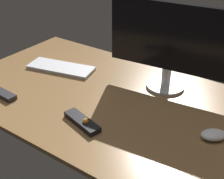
{
  "coord_description": "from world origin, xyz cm",
  "views": [
    {
      "loc": [
        73.8,
        -97.45,
        75.83
      ],
      "look_at": [
        6.79,
        -1.96,
        8.0
      ],
      "focal_mm": 50.1,
      "sensor_mm": 36.0,
      "label": 1
    }
  ],
  "objects": [
    {
      "name": "monitor",
      "position": [
        20.28,
        23.01,
        24.26
      ],
      "size": [
        56.64,
        17.99,
        40.27
      ],
      "rotation": [
        0.0,
        0.0,
        0.11
      ],
      "color": "silver",
      "rests_on": "desk"
    },
    {
      "name": "media_remote",
      "position": [
        6.92,
        -22.48,
        3.2
      ],
      "size": [
        18.95,
        9.73,
        3.82
      ],
      "rotation": [
        0.0,
        0.0,
        -0.26
      ],
      "color": "black",
      "rests_on": "desk"
    },
    {
      "name": "keyboard",
      "position": [
        -33.72,
        8.64,
        2.78
      ],
      "size": [
        37.13,
        20.66,
        1.56
      ],
      "primitive_type": "cube",
      "rotation": [
        0.0,
        0.0,
        0.24
      ],
      "color": "silver",
      "rests_on": "desk"
    },
    {
      "name": "tv_remote",
      "position": [
        -38.09,
        -26.54,
        3.04
      ],
      "size": [
        18.5,
        5.48,
        2.07
      ],
      "primitive_type": "cube",
      "rotation": [
        0.0,
        0.0,
        -0.05
      ],
      "color": "#2D2D33",
      "rests_on": "desk"
    },
    {
      "name": "desk",
      "position": [
        0.0,
        0.0,
        1.0
      ],
      "size": [
        140.0,
        84.0,
        2.0
      ],
      "primitive_type": "cube",
      "color": "olive",
      "rests_on": "ground"
    },
    {
      "name": "computer_mouse",
      "position": [
        52.19,
        -1.41,
        3.55
      ],
      "size": [
        11.53,
        11.42,
        3.11
      ],
      "primitive_type": "ellipsoid",
      "rotation": [
        0.0,
        0.0,
        0.76
      ],
      "color": "silver",
      "rests_on": "desk"
    }
  ]
}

